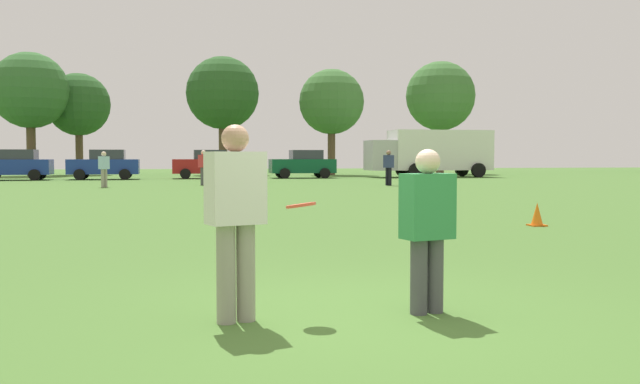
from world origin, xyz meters
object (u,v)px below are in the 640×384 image
object	(u,v)px
parked_car_center	(105,164)
box_truck	(431,151)
parked_car_mid_right	(207,164)
bystander_far_jogger	(389,166)
player_defender	(427,222)
parked_car_near_right	(303,164)
traffic_cone	(537,215)
player_thrower	(236,211)
parked_car_mid_left	(15,165)
bystander_sideline_watcher	(104,167)
frisbee	(301,205)
bystander_field_marshal	(203,165)

from	to	relation	value
parked_car_center	box_truck	world-z (taller)	box_truck
parked_car_mid_right	bystander_far_jogger	xyz separation A→B (m)	(8.52, -12.25, 0.04)
player_defender	parked_car_near_right	world-z (taller)	parked_car_near_right
player_defender	traffic_cone	size ratio (longest dim) A/B	3.11
player_defender	parked_car_near_right	distance (m)	38.76
parked_car_near_right	parked_car_mid_right	bearing A→B (deg)	178.30
player_defender	parked_car_near_right	xyz separation A→B (m)	(4.94, 38.44, 0.09)
player_thrower	parked_car_near_right	distance (m)	39.04
traffic_cone	parked_car_mid_right	world-z (taller)	parked_car_mid_right
parked_car_mid_left	parked_car_near_right	xyz separation A→B (m)	(17.48, 0.85, 0.00)
bystander_sideline_watcher	player_defender	bearing A→B (deg)	-77.13
box_truck	bystander_sideline_watcher	xyz separation A→B (m)	(-19.97, -12.05, -0.83)
frisbee	player_defender	bearing A→B (deg)	-4.96
bystander_sideline_watcher	bystander_far_jogger	xyz separation A→B (m)	(13.37, -0.43, 0.04)
traffic_cone	box_truck	world-z (taller)	box_truck
player_thrower	player_defender	bearing A→B (deg)	0.78
player_defender	parked_car_mid_left	world-z (taller)	parked_car_mid_left
player_defender	bystander_sideline_watcher	size ratio (longest dim) A/B	0.91
traffic_cone	bystander_sideline_watcher	size ratio (longest dim) A/B	0.29
box_truck	bystander_field_marshal	xyz separation A→B (m)	(-15.46, -10.49, -0.78)
parked_car_center	parked_car_mid_right	size ratio (longest dim) A/B	1.00
parked_car_mid_right	bystander_sideline_watcher	world-z (taller)	parked_car_mid_right
parked_car_mid_right	bystander_sideline_watcher	bearing A→B (deg)	-112.30
player_defender	traffic_cone	xyz separation A→B (m)	(4.82, 7.06, -0.60)
bystander_far_jogger	bystander_field_marshal	bearing A→B (deg)	167.37
frisbee	parked_car_near_right	size ratio (longest dim) A/B	0.06
player_defender	frisbee	xyz separation A→B (m)	(-1.14, 0.10, 0.16)
bystander_far_jogger	frisbee	bearing A→B (deg)	-107.70
parked_car_near_right	box_truck	xyz separation A→B (m)	(8.91, 0.41, 0.83)
bystander_sideline_watcher	frisbee	bearing A→B (deg)	-79.43
player_thrower	bystander_field_marshal	size ratio (longest dim) A/B	0.99
box_truck	bystander_sideline_watcher	bearing A→B (deg)	-148.89
player_defender	frisbee	distance (m)	1.16
parked_car_center	parked_car_mid_left	bearing A→B (deg)	-176.45
box_truck	bystander_far_jogger	distance (m)	14.14
player_thrower	parked_car_mid_left	bearing A→B (deg)	106.04
parked_car_mid_left	box_truck	size ratio (longest dim) A/B	0.50
parked_car_center	bystander_sideline_watcher	size ratio (longest dim) A/B	2.59
traffic_cone	player_defender	bearing A→B (deg)	-124.33
frisbee	parked_car_mid_right	world-z (taller)	parked_car_mid_right
player_defender	bystander_field_marshal	distance (m)	28.41
frisbee	bystander_field_marshal	bearing A→B (deg)	90.95
traffic_cone	parked_car_near_right	xyz separation A→B (m)	(0.12, 31.39, 0.69)
frisbee	parked_car_center	size ratio (longest dim) A/B	0.06
player_thrower	parked_car_center	xyz separation A→B (m)	(-5.73, 37.93, -0.03)
parked_car_mid_right	parked_car_near_right	distance (m)	6.22
player_defender	parked_car_center	world-z (taller)	parked_car_center
player_defender	parked_car_mid_right	world-z (taller)	parked_car_mid_right
box_truck	frisbee	bearing A→B (deg)	-111.14
player_defender	parked_car_center	size ratio (longest dim) A/B	0.35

